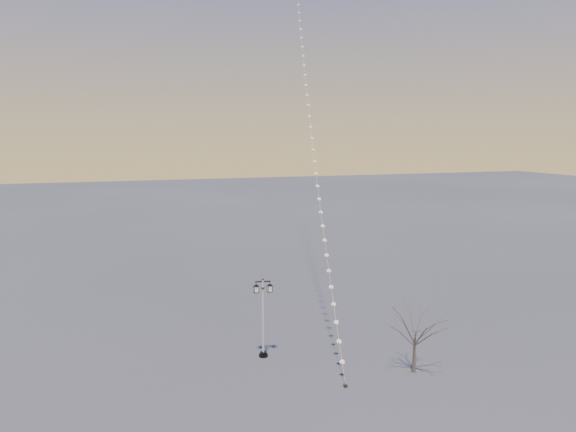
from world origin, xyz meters
name	(u,v)px	position (x,y,z in m)	size (l,w,h in m)	color
ground	(322,376)	(0.00, 0.00, 0.00)	(300.00, 300.00, 0.00)	#444444
street_lamp	(263,314)	(-2.55, 3.88, 2.92)	(1.33, 0.59, 5.28)	black
bare_tree	(415,328)	(5.58, -1.21, 2.79)	(2.43, 2.43, 4.02)	brown
kite_train	(310,95)	(6.73, 20.02, 18.22)	(12.47, 44.00, 36.64)	black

